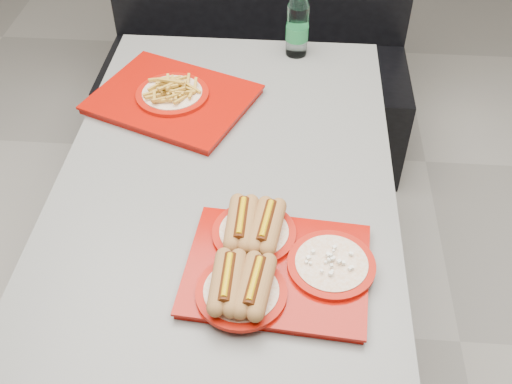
# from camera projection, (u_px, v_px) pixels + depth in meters

# --- Properties ---
(ground) EXTENTS (6.00, 6.00, 0.00)m
(ground) POSITION_uv_depth(u_px,v_px,m) (234.00, 327.00, 2.14)
(ground) COLOR gray
(ground) RESTS_ON ground
(diner_table) EXTENTS (0.92, 1.42, 0.75)m
(diner_table) POSITION_uv_depth(u_px,v_px,m) (228.00, 214.00, 1.73)
(diner_table) COLOR black
(diner_table) RESTS_ON ground
(booth_bench) EXTENTS (1.30, 0.57, 1.35)m
(booth_bench) POSITION_uv_depth(u_px,v_px,m) (257.00, 64.00, 2.64)
(booth_bench) COLOR black
(booth_bench) RESTS_ON ground
(tray_near) EXTENTS (0.44, 0.37, 0.09)m
(tray_near) POSITION_uv_depth(u_px,v_px,m) (270.00, 262.00, 1.35)
(tray_near) COLOR #980C04
(tray_near) RESTS_ON diner_table
(tray_far) EXTENTS (0.56, 0.50, 0.09)m
(tray_far) POSITION_uv_depth(u_px,v_px,m) (173.00, 96.00, 1.83)
(tray_far) COLOR #980C04
(tray_far) RESTS_ON diner_table
(water_bottle) EXTENTS (0.08, 0.08, 0.24)m
(water_bottle) POSITION_uv_depth(u_px,v_px,m) (297.00, 26.00, 1.98)
(water_bottle) COLOR silver
(water_bottle) RESTS_ON diner_table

